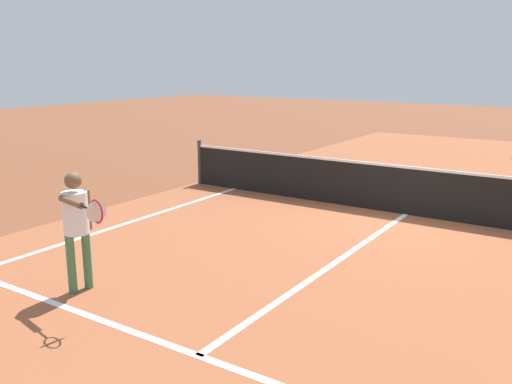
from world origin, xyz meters
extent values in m
plane|color=brown|center=(0.00, 0.00, 0.00)|extent=(60.00, 60.00, 0.00)
cube|color=#9E5433|center=(0.00, 0.00, 0.00)|extent=(10.62, 24.40, 0.00)
cube|color=white|center=(-4.11, -5.95, 0.00)|extent=(0.10, 11.89, 0.01)
cube|color=white|center=(0.00, -6.40, 0.00)|extent=(8.22, 0.10, 0.01)
cube|color=white|center=(0.00, -3.20, 0.00)|extent=(0.10, 6.40, 0.01)
cylinder|color=#33383D|center=(-5.16, 0.00, 0.54)|extent=(0.09, 0.09, 1.07)
cube|color=black|center=(0.00, 0.00, 0.46)|extent=(10.31, 0.02, 0.91)
cube|color=white|center=(0.00, 0.00, 0.94)|extent=(10.31, 0.03, 0.05)
cylinder|color=#3F7247|center=(-2.31, -5.83, 0.39)|extent=(0.11, 0.11, 0.77)
cylinder|color=#3F7247|center=(-2.36, -6.05, 0.39)|extent=(0.11, 0.11, 0.77)
cylinder|color=white|center=(-2.33, -5.94, 1.04)|extent=(0.32, 0.32, 0.54)
sphere|color=brown|center=(-2.33, -5.94, 1.46)|extent=(0.21, 0.21, 0.21)
cylinder|color=brown|center=(-2.30, -5.78, 1.05)|extent=(0.08, 0.08, 0.53)
cylinder|color=brown|center=(-2.11, -6.16, 1.27)|extent=(0.53, 0.19, 0.08)
cylinder|color=black|center=(-1.75, -6.25, 1.27)|extent=(0.22, 0.07, 0.03)
torus|color=red|center=(-1.51, -6.30, 1.27)|extent=(0.28, 0.08, 0.28)
cylinder|color=silver|center=(-1.51, -6.30, 1.27)|extent=(0.06, 0.25, 0.25)
camera|label=1|loc=(3.26, -10.30, 2.89)|focal=38.74mm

